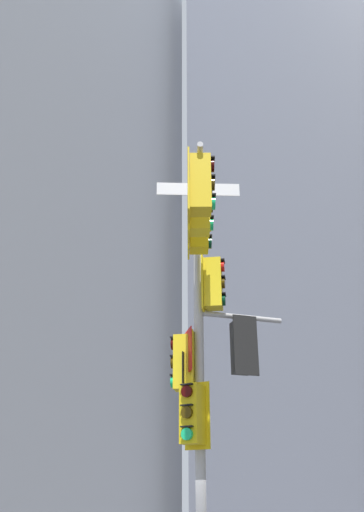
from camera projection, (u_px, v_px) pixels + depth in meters
The scene contains 2 objects.
building_mid_block at pixel (311, 221), 37.56m from camera, with size 12.79×12.79×39.44m, color slate.
signal_pole_assembly at pixel (203, 309), 9.94m from camera, with size 1.89×3.68×8.97m.
Camera 1 is at (4.00, -9.17, 2.16)m, focal length 38.60 mm.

